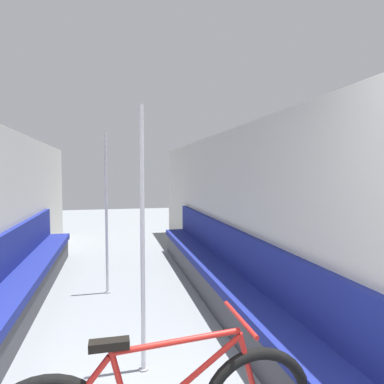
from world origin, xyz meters
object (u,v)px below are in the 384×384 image
Objects in this scene: bench_seat_row_left at (12,296)px; grab_pole_near at (143,243)px; grab_pole_far at (106,215)px; bench_seat_row_right at (223,280)px.

grab_pole_near reaches higher than bench_seat_row_left.
grab_pole_far is at bearing 99.24° from grab_pole_near.
grab_pole_far reaches higher than bench_seat_row_right.
bench_seat_row_left is at bearing 137.58° from grab_pole_near.
bench_seat_row_left and bench_seat_row_right have the same top height.
bench_seat_row_left is at bearing -142.68° from grab_pole_far.
bench_seat_row_right is 1.74m from grab_pole_far.
grab_pole_near is at bearing -132.24° from bench_seat_row_right.
grab_pole_near is 1.00× the size of grab_pole_far.
grab_pole_far is at bearing 37.32° from bench_seat_row_left.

